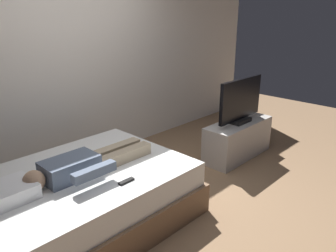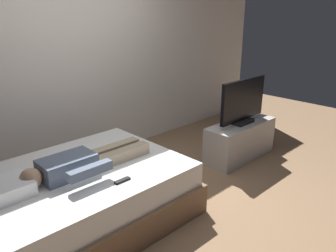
{
  "view_description": "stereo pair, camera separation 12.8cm",
  "coord_description": "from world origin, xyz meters",
  "views": [
    {
      "loc": [
        -2.17,
        -2.1,
        1.95
      ],
      "look_at": [
        0.41,
        0.37,
        0.69
      ],
      "focal_mm": 35.97,
      "sensor_mm": 36.0,
      "label": 1
    },
    {
      "loc": [
        -2.08,
        -2.19,
        1.95
      ],
      "look_at": [
        0.41,
        0.37,
        0.69
      ],
      "focal_mm": 35.97,
      "sensor_mm": 36.0,
      "label": 2
    }
  ],
  "objects": [
    {
      "name": "ground_plane",
      "position": [
        0.0,
        0.0,
        0.0
      ],
      "size": [
        10.0,
        10.0,
        0.0
      ],
      "primitive_type": "plane",
      "color": "#8C6B4C"
    },
    {
      "name": "person",
      "position": [
        -0.73,
        0.33,
        0.62
      ],
      "size": [
        1.26,
        0.46,
        0.18
      ],
      "color": "slate",
      "rests_on": "bed"
    },
    {
      "name": "remote",
      "position": [
        -0.58,
        -0.08,
        0.55
      ],
      "size": [
        0.15,
        0.04,
        0.02
      ],
      "primitive_type": "cube",
      "color": "black",
      "rests_on": "bed"
    },
    {
      "name": "bed",
      "position": [
        -0.76,
        0.37,
        0.26
      ],
      "size": [
        1.99,
        1.47,
        0.54
      ],
      "color": "brown",
      "rests_on": "ground"
    },
    {
      "name": "tv",
      "position": [
        1.57,
        0.17,
        0.78
      ],
      "size": [
        0.88,
        0.2,
        0.59
      ],
      "color": "black",
      "rests_on": "tv_stand"
    },
    {
      "name": "tv_stand",
      "position": [
        1.57,
        0.17,
        0.25
      ],
      "size": [
        1.1,
        0.4,
        0.5
      ],
      "primitive_type": "cube",
      "color": "#B7B2AD",
      "rests_on": "ground"
    },
    {
      "name": "back_wall",
      "position": [
        0.4,
        1.65,
        1.4
      ],
      "size": [
        6.4,
        0.1,
        2.8
      ],
      "primitive_type": "cube",
      "color": "silver",
      "rests_on": "ground"
    }
  ]
}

